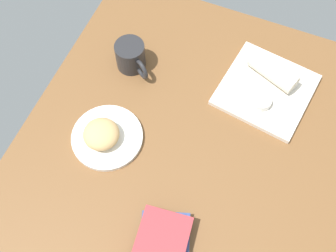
{
  "coord_description": "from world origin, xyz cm",
  "views": [
    {
      "loc": [
        -40.19,
        -12.74,
        107.03
      ],
      "look_at": [
        5.92,
        6.22,
        7.0
      ],
      "focal_mm": 43.57,
      "sensor_mm": 36.0,
      "label": 1
    }
  ],
  "objects_px": {
    "round_plate": "(107,137)",
    "breakfast_wrap": "(273,71)",
    "scone_pastry": "(101,134)",
    "book_stack": "(161,250)",
    "sauce_cup": "(261,101)",
    "square_plate": "(266,90)",
    "coffee_mug": "(131,56)"
  },
  "relations": [
    {
      "from": "round_plate",
      "to": "breakfast_wrap",
      "type": "relative_size",
      "value": 1.32
    },
    {
      "from": "scone_pastry",
      "to": "book_stack",
      "type": "distance_m",
      "value": 0.34
    },
    {
      "from": "breakfast_wrap",
      "to": "sauce_cup",
      "type": "bearing_deg",
      "value": -159.84
    },
    {
      "from": "square_plate",
      "to": "breakfast_wrap",
      "type": "relative_size",
      "value": 1.67
    },
    {
      "from": "coffee_mug",
      "to": "scone_pastry",
      "type": "bearing_deg",
      "value": -173.29
    },
    {
      "from": "square_plate",
      "to": "sauce_cup",
      "type": "height_order",
      "value": "sauce_cup"
    },
    {
      "from": "scone_pastry",
      "to": "book_stack",
      "type": "height_order",
      "value": "scone_pastry"
    },
    {
      "from": "book_stack",
      "to": "scone_pastry",
      "type": "bearing_deg",
      "value": 50.88
    },
    {
      "from": "breakfast_wrap",
      "to": "scone_pastry",
      "type": "bearing_deg",
      "value": 156.28
    },
    {
      "from": "round_plate",
      "to": "square_plate",
      "type": "relative_size",
      "value": 0.79
    },
    {
      "from": "breakfast_wrap",
      "to": "coffee_mug",
      "type": "bearing_deg",
      "value": 126.74
    },
    {
      "from": "book_stack",
      "to": "sauce_cup",
      "type": "bearing_deg",
      "value": -12.09
    },
    {
      "from": "square_plate",
      "to": "sauce_cup",
      "type": "xyz_separation_m",
      "value": [
        -0.06,
        0.0,
        0.02
      ]
    },
    {
      "from": "round_plate",
      "to": "book_stack",
      "type": "height_order",
      "value": "book_stack"
    },
    {
      "from": "scone_pastry",
      "to": "sauce_cup",
      "type": "bearing_deg",
      "value": -54.05
    },
    {
      "from": "round_plate",
      "to": "square_plate",
      "type": "distance_m",
      "value": 0.48
    },
    {
      "from": "round_plate",
      "to": "scone_pastry",
      "type": "xyz_separation_m",
      "value": [
        -0.01,
        0.01,
        0.03
      ]
    },
    {
      "from": "square_plate",
      "to": "round_plate",
      "type": "bearing_deg",
      "value": 130.97
    },
    {
      "from": "scone_pastry",
      "to": "book_stack",
      "type": "bearing_deg",
      "value": -129.12
    },
    {
      "from": "sauce_cup",
      "to": "book_stack",
      "type": "xyz_separation_m",
      "value": [
        -0.49,
        0.1,
        -0.0
      ]
    },
    {
      "from": "round_plate",
      "to": "breakfast_wrap",
      "type": "xyz_separation_m",
      "value": [
        0.36,
        -0.36,
        0.04
      ]
    },
    {
      "from": "scone_pastry",
      "to": "round_plate",
      "type": "bearing_deg",
      "value": -42.48
    },
    {
      "from": "round_plate",
      "to": "scone_pastry",
      "type": "distance_m",
      "value": 0.03
    },
    {
      "from": "coffee_mug",
      "to": "round_plate",
      "type": "bearing_deg",
      "value": -171.14
    },
    {
      "from": "scone_pastry",
      "to": "square_plate",
      "type": "xyz_separation_m",
      "value": [
        0.32,
        -0.37,
        -0.03
      ]
    },
    {
      "from": "square_plate",
      "to": "scone_pastry",
      "type": "bearing_deg",
      "value": 131.14
    },
    {
      "from": "coffee_mug",
      "to": "sauce_cup",
      "type": "bearing_deg",
      "value": -88.76
    },
    {
      "from": "square_plate",
      "to": "sauce_cup",
      "type": "distance_m",
      "value": 0.06
    },
    {
      "from": "round_plate",
      "to": "sauce_cup",
      "type": "xyz_separation_m",
      "value": [
        0.26,
        -0.36,
        0.02
      ]
    },
    {
      "from": "square_plate",
      "to": "breakfast_wrap",
      "type": "xyz_separation_m",
      "value": [
        0.04,
        -0.0,
        0.04
      ]
    },
    {
      "from": "sauce_cup",
      "to": "coffee_mug",
      "type": "distance_m",
      "value": 0.4
    },
    {
      "from": "square_plate",
      "to": "book_stack",
      "type": "relative_size",
      "value": 1.08
    }
  ]
}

